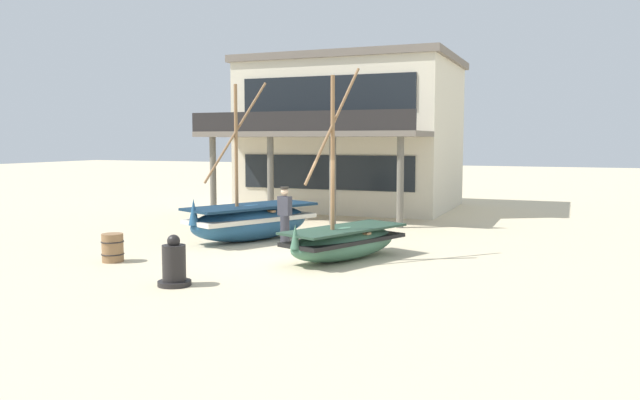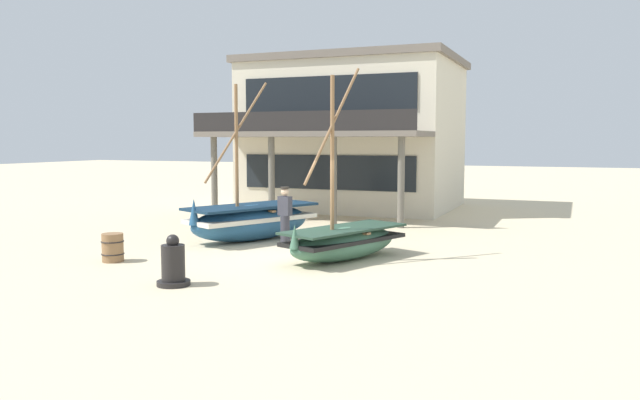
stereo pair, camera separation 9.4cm
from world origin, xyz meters
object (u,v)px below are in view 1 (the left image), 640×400
(fisherman_by_hull, at_px, (285,217))
(harbor_building_main, at_px, (353,134))
(fishing_boat_near_left, at_px, (251,221))
(capstan_winch, at_px, (174,265))
(wooden_barrel, at_px, (113,248))
(fishing_boat_centre_large, at_px, (344,241))

(fisherman_by_hull, xyz_separation_m, harbor_building_main, (-1.67, 10.58, 2.43))
(fishing_boat_near_left, relative_size, fisherman_by_hull, 2.79)
(fisherman_by_hull, distance_m, harbor_building_main, 10.98)
(fishing_boat_near_left, xyz_separation_m, harbor_building_main, (-0.26, 9.98, 2.67))
(fisherman_by_hull, bearing_deg, capstan_winch, -90.81)
(capstan_winch, relative_size, wooden_barrel, 1.52)
(fishing_boat_near_left, relative_size, fishing_boat_centre_large, 0.98)
(fishing_boat_near_left, relative_size, wooden_barrel, 6.71)
(fishing_boat_near_left, distance_m, harbor_building_main, 10.34)
(fishing_boat_near_left, bearing_deg, fishing_boat_centre_large, -26.54)
(capstan_winch, xyz_separation_m, wooden_barrel, (-2.90, 1.56, -0.07))
(fishing_boat_centre_large, bearing_deg, wooden_barrel, -155.03)
(fishing_boat_near_left, distance_m, fisherman_by_hull, 1.55)
(capstan_winch, bearing_deg, harbor_building_main, 95.79)
(fishing_boat_near_left, xyz_separation_m, wooden_barrel, (-1.56, -4.21, -0.24))
(capstan_winch, bearing_deg, wooden_barrel, 151.76)
(fishing_boat_centre_large, distance_m, capstan_winch, 4.57)
(fisherman_by_hull, bearing_deg, fishing_boat_centre_large, -28.67)
(fishing_boat_near_left, bearing_deg, harbor_building_main, 91.51)
(wooden_barrel, xyz_separation_m, harbor_building_main, (1.30, 14.20, 2.91))
(wooden_barrel, height_order, harbor_building_main, harbor_building_main)
(fisherman_by_hull, distance_m, wooden_barrel, 4.70)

